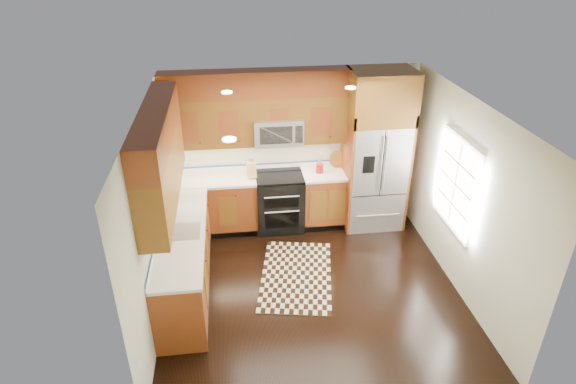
{
  "coord_description": "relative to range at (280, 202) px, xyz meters",
  "views": [
    {
      "loc": [
        -0.98,
        -5.19,
        4.34
      ],
      "look_at": [
        -0.25,
        0.6,
        1.22
      ],
      "focal_mm": 30.0,
      "sensor_mm": 36.0,
      "label": 1
    }
  ],
  "objects": [
    {
      "name": "upper_cabinets",
      "position": [
        -0.9,
        -0.58,
        1.56
      ],
      "size": [
        2.85,
        3.0,
        1.15
      ],
      "color": "brown",
      "rests_on": "ground"
    },
    {
      "name": "cutting_board",
      "position": [
        1.0,
        0.22,
        0.48
      ],
      "size": [
        0.35,
        0.35,
        0.02
      ],
      "primitive_type": "cylinder",
      "rotation": [
        0.0,
        0.0,
        -0.29
      ],
      "color": "brown",
      "rests_on": "countertop"
    },
    {
      "name": "wall_right",
      "position": [
        2.25,
        -1.67,
        0.83
      ],
      "size": [
        0.02,
        4.0,
        2.6
      ],
      "primitive_type": "cube",
      "color": "#B9BCA9",
      "rests_on": "ground"
    },
    {
      "name": "rug",
      "position": [
        0.09,
        -1.37,
        -0.46
      ],
      "size": [
        1.28,
        1.8,
        0.01
      ],
      "primitive_type": "cube",
      "rotation": [
        0.0,
        0.0,
        -0.19
      ],
      "color": "black",
      "rests_on": "ground"
    },
    {
      "name": "utensil_crock",
      "position": [
        0.66,
        0.04,
        0.59
      ],
      "size": [
        0.14,
        0.14,
        0.33
      ],
      "color": "#AB151A",
      "rests_on": "countertop"
    },
    {
      "name": "window",
      "position": [
        2.23,
        -1.47,
        0.93
      ],
      "size": [
        0.04,
        1.1,
        1.3
      ],
      "color": "white",
      "rests_on": "ground"
    },
    {
      "name": "refrigerator",
      "position": [
        1.55,
        -0.04,
        0.83
      ],
      "size": [
        0.98,
        0.75,
        2.6
      ],
      "color": "#B2B2B7",
      "rests_on": "ground"
    },
    {
      "name": "base_cabinets",
      "position": [
        -0.98,
        -0.77,
        -0.02
      ],
      "size": [
        2.85,
        3.0,
        0.9
      ],
      "color": "brown",
      "rests_on": "ground"
    },
    {
      "name": "range",
      "position": [
        0.0,
        0.0,
        0.0
      ],
      "size": [
        0.76,
        0.67,
        0.95
      ],
      "color": "black",
      "rests_on": "ground"
    },
    {
      "name": "knife_block",
      "position": [
        -0.44,
        0.02,
        0.6
      ],
      "size": [
        0.15,
        0.18,
        0.32
      ],
      "color": "tan",
      "rests_on": "countertop"
    },
    {
      "name": "countertop",
      "position": [
        -0.84,
        -0.65,
        0.45
      ],
      "size": [
        2.86,
        3.01,
        0.04
      ],
      "color": "beige",
      "rests_on": "base_cabinets"
    },
    {
      "name": "wall_back",
      "position": [
        0.25,
        0.33,
        0.83
      ],
      "size": [
        4.0,
        0.02,
        2.6
      ],
      "primitive_type": "cube",
      "color": "#B9BCA9",
      "rests_on": "ground"
    },
    {
      "name": "sink_faucet",
      "position": [
        -1.48,
        -1.44,
        0.52
      ],
      "size": [
        0.54,
        0.44,
        0.37
      ],
      "color": "#B2B2B7",
      "rests_on": "countertop"
    },
    {
      "name": "microwave",
      "position": [
        -0.0,
        0.13,
        1.19
      ],
      "size": [
        0.76,
        0.4,
        0.42
      ],
      "color": "#B2B2B7",
      "rests_on": "ground"
    },
    {
      "name": "ground",
      "position": [
        0.25,
        -1.67,
        -0.47
      ],
      "size": [
        4.0,
        4.0,
        0.0
      ],
      "primitive_type": "plane",
      "color": "black",
      "rests_on": "ground"
    },
    {
      "name": "wall_left",
      "position": [
        -1.75,
        -1.67,
        0.83
      ],
      "size": [
        0.02,
        4.0,
        2.6
      ],
      "primitive_type": "cube",
      "color": "#B9BCA9",
      "rests_on": "ground"
    }
  ]
}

